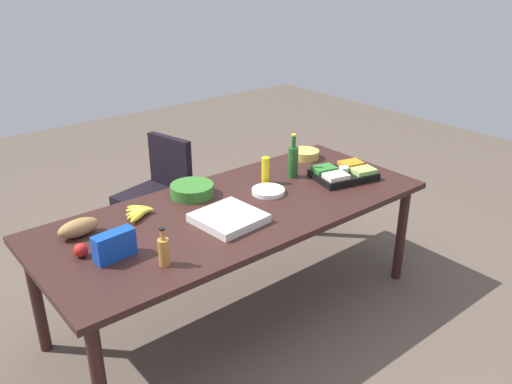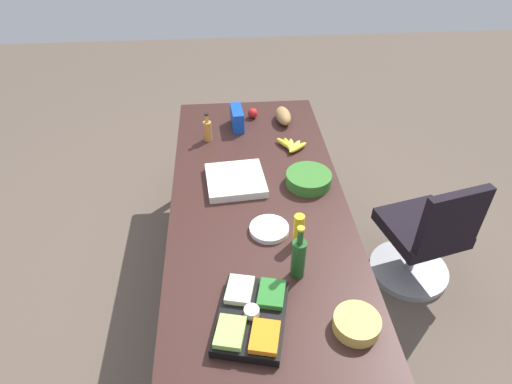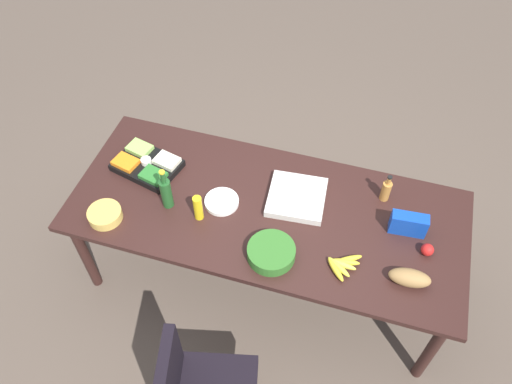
{
  "view_description": "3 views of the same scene",
  "coord_description": "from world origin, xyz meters",
  "px_view_note": "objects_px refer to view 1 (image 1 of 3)",
  "views": [
    {
      "loc": [
        1.81,
        2.4,
        2.23
      ],
      "look_at": [
        -0.1,
        0.06,
        0.88
      ],
      "focal_mm": 37.05,
      "sensor_mm": 36.0,
      "label": 1
    },
    {
      "loc": [
        -2.1,
        0.18,
        2.51
      ],
      "look_at": [
        -0.05,
        0.02,
        0.88
      ],
      "focal_mm": 31.43,
      "sensor_mm": 36.0,
      "label": 2
    },
    {
      "loc": [
        0.51,
        -1.91,
        3.39
      ],
      "look_at": [
        -0.09,
        0.05,
        0.87
      ],
      "focal_mm": 36.1,
      "sensor_mm": 36.0,
      "label": 3
    }
  ],
  "objects_px": {
    "apple_red": "(81,250)",
    "mustard_bottle": "(266,170)",
    "chip_bag_blue": "(114,245)",
    "chip_bowl": "(306,154)",
    "dressing_bottle": "(164,251)",
    "conference_table": "(237,216)",
    "pizza_box": "(229,218)",
    "bread_loaf": "(78,228)",
    "wine_bottle": "(293,161)",
    "paper_plate_stack": "(268,191)",
    "banana_bunch": "(139,212)",
    "salad_bowl": "(192,190)",
    "veggie_tray": "(343,173)",
    "office_chair": "(158,206)"
  },
  "relations": [
    {
      "from": "wine_bottle",
      "to": "salad_bowl",
      "type": "xyz_separation_m",
      "value": [
        0.73,
        -0.18,
        -0.08
      ]
    },
    {
      "from": "wine_bottle",
      "to": "mustard_bottle",
      "type": "distance_m",
      "value": 0.23
    },
    {
      "from": "conference_table",
      "to": "apple_red",
      "type": "height_order",
      "value": "apple_red"
    },
    {
      "from": "chip_bowl",
      "to": "chip_bag_blue",
      "type": "bearing_deg",
      "value": 13.75
    },
    {
      "from": "conference_table",
      "to": "paper_plate_stack",
      "type": "bearing_deg",
      "value": -173.03
    },
    {
      "from": "apple_red",
      "to": "mustard_bottle",
      "type": "relative_size",
      "value": 0.4
    },
    {
      "from": "conference_table",
      "to": "dressing_bottle",
      "type": "relative_size",
      "value": 11.8
    },
    {
      "from": "chip_bowl",
      "to": "salad_bowl",
      "type": "xyz_separation_m",
      "value": [
        1.07,
        0.03,
        0.01
      ]
    },
    {
      "from": "mustard_bottle",
      "to": "chip_bowl",
      "type": "distance_m",
      "value": 0.59
    },
    {
      "from": "pizza_box",
      "to": "paper_plate_stack",
      "type": "height_order",
      "value": "pizza_box"
    },
    {
      "from": "wine_bottle",
      "to": "chip_bowl",
      "type": "bearing_deg",
      "value": -147.47
    },
    {
      "from": "bread_loaf",
      "to": "banana_bunch",
      "type": "bearing_deg",
      "value": -178.76
    },
    {
      "from": "paper_plate_stack",
      "to": "dressing_bottle",
      "type": "bearing_deg",
      "value": 19.03
    },
    {
      "from": "office_chair",
      "to": "dressing_bottle",
      "type": "xyz_separation_m",
      "value": [
        0.73,
        1.42,
        0.5
      ]
    },
    {
      "from": "office_chair",
      "to": "chip_bag_blue",
      "type": "relative_size",
      "value": 4.15
    },
    {
      "from": "banana_bunch",
      "to": "conference_table",
      "type": "bearing_deg",
      "value": 152.62
    },
    {
      "from": "pizza_box",
      "to": "mustard_bottle",
      "type": "bearing_deg",
      "value": -155.44
    },
    {
      "from": "conference_table",
      "to": "wine_bottle",
      "type": "bearing_deg",
      "value": -166.79
    },
    {
      "from": "office_chair",
      "to": "paper_plate_stack",
      "type": "bearing_deg",
      "value": 103.32
    },
    {
      "from": "conference_table",
      "to": "paper_plate_stack",
      "type": "height_order",
      "value": "paper_plate_stack"
    },
    {
      "from": "apple_red",
      "to": "mustard_bottle",
      "type": "bearing_deg",
      "value": -174.25
    },
    {
      "from": "office_chair",
      "to": "chip_bag_blue",
      "type": "bearing_deg",
      "value": 53.22
    },
    {
      "from": "salad_bowl",
      "to": "veggie_tray",
      "type": "bearing_deg",
      "value": 156.49
    },
    {
      "from": "conference_table",
      "to": "pizza_box",
      "type": "relative_size",
      "value": 7.0
    },
    {
      "from": "chip_bowl",
      "to": "dressing_bottle",
      "type": "bearing_deg",
      "value": 21.93
    },
    {
      "from": "dressing_bottle",
      "to": "paper_plate_stack",
      "type": "bearing_deg",
      "value": -160.97
    },
    {
      "from": "chip_bag_blue",
      "to": "banana_bunch",
      "type": "relative_size",
      "value": 0.97
    },
    {
      "from": "apple_red",
      "to": "veggie_tray",
      "type": "xyz_separation_m",
      "value": [
        -1.87,
        0.15,
        -0.0
      ]
    },
    {
      "from": "conference_table",
      "to": "pizza_box",
      "type": "bearing_deg",
      "value": 38.87
    },
    {
      "from": "chip_bowl",
      "to": "banana_bunch",
      "type": "relative_size",
      "value": 0.94
    },
    {
      "from": "veggie_tray",
      "to": "paper_plate_stack",
      "type": "distance_m",
      "value": 0.6
    },
    {
      "from": "salad_bowl",
      "to": "wine_bottle",
      "type": "bearing_deg",
      "value": 165.98
    },
    {
      "from": "bread_loaf",
      "to": "salad_bowl",
      "type": "relative_size",
      "value": 0.84
    },
    {
      "from": "bread_loaf",
      "to": "dressing_bottle",
      "type": "bearing_deg",
      "value": 110.73
    },
    {
      "from": "conference_table",
      "to": "dressing_bottle",
      "type": "xyz_separation_m",
      "value": [
        0.7,
        0.31,
        0.15
      ]
    },
    {
      "from": "pizza_box",
      "to": "banana_bunch",
      "type": "height_order",
      "value": "pizza_box"
    },
    {
      "from": "chip_bag_blue",
      "to": "paper_plate_stack",
      "type": "relative_size",
      "value": 1.0
    },
    {
      "from": "chip_bowl",
      "to": "banana_bunch",
      "type": "height_order",
      "value": "chip_bowl"
    },
    {
      "from": "veggie_tray",
      "to": "paper_plate_stack",
      "type": "relative_size",
      "value": 2.17
    },
    {
      "from": "wine_bottle",
      "to": "banana_bunch",
      "type": "bearing_deg",
      "value": -6.62
    },
    {
      "from": "chip_bowl",
      "to": "conference_table",
      "type": "bearing_deg",
      "value": 20.66
    },
    {
      "from": "conference_table",
      "to": "veggie_tray",
      "type": "height_order",
      "value": "veggie_tray"
    },
    {
      "from": "chip_bag_blue",
      "to": "mustard_bottle",
      "type": "relative_size",
      "value": 1.17
    },
    {
      "from": "wine_bottle",
      "to": "banana_bunch",
      "type": "relative_size",
      "value": 1.41
    },
    {
      "from": "chip_bag_blue",
      "to": "chip_bowl",
      "type": "distance_m",
      "value": 1.87
    },
    {
      "from": "mustard_bottle",
      "to": "banana_bunch",
      "type": "bearing_deg",
      "value": -5.96
    },
    {
      "from": "veggie_tray",
      "to": "bread_loaf",
      "type": "bearing_deg",
      "value": -11.8
    },
    {
      "from": "chip_bag_blue",
      "to": "chip_bowl",
      "type": "bearing_deg",
      "value": -166.25
    },
    {
      "from": "apple_red",
      "to": "salad_bowl",
      "type": "xyz_separation_m",
      "value": [
        -0.88,
        -0.29,
        0.0
      ]
    },
    {
      "from": "pizza_box",
      "to": "bread_loaf",
      "type": "relative_size",
      "value": 1.5
    }
  ]
}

